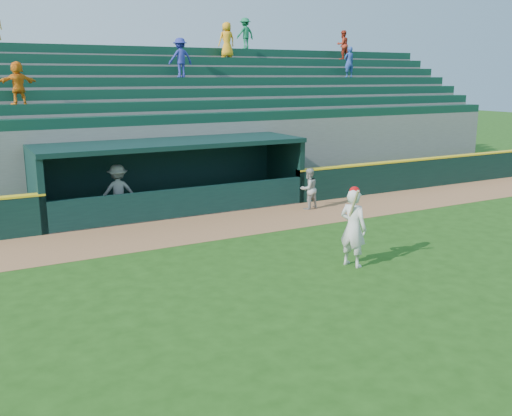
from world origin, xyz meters
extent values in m
plane|color=#1D4511|center=(0.00, 0.00, 0.00)|extent=(120.00, 120.00, 0.00)
cube|color=#97633C|center=(0.00, 4.90, 0.01)|extent=(40.00, 3.00, 0.01)
cube|color=black|center=(12.25, 6.55, 0.60)|extent=(15.50, 0.30, 1.20)
cube|color=yellow|center=(12.25, 6.55, 1.23)|extent=(15.50, 0.32, 0.06)
imported|color=#A5A6A0|center=(4.29, 5.50, 0.74)|extent=(0.79, 0.66, 1.48)
imported|color=gray|center=(-2.05, 7.46, 0.91)|extent=(1.26, 0.84, 1.81)
cube|color=slate|center=(0.00, 7.70, 0.02)|extent=(9.00, 2.60, 0.04)
cube|color=black|center=(-4.60, 7.70, 1.15)|extent=(0.20, 2.60, 2.30)
cube|color=black|center=(4.60, 7.70, 1.15)|extent=(0.20, 2.60, 2.30)
cube|color=black|center=(0.00, 9.00, 1.15)|extent=(9.40, 0.20, 2.30)
cube|color=black|center=(0.00, 7.70, 2.38)|extent=(9.40, 2.80, 0.16)
cube|color=black|center=(0.00, 6.48, 0.50)|extent=(9.00, 0.16, 1.00)
cube|color=brown|center=(0.00, 8.50, 0.25)|extent=(8.40, 0.45, 0.10)
cube|color=slate|center=(0.00, 9.53, 1.46)|extent=(34.00, 0.85, 2.91)
cube|color=#0F3828|center=(0.00, 9.41, 3.09)|extent=(34.00, 0.60, 0.36)
cube|color=slate|center=(0.00, 10.38, 1.68)|extent=(34.00, 0.85, 3.36)
cube|color=#0F3828|center=(0.00, 10.26, 3.54)|extent=(34.00, 0.60, 0.36)
cube|color=slate|center=(0.00, 11.22, 1.91)|extent=(34.00, 0.85, 3.81)
cube|color=#0F3828|center=(0.00, 11.11, 3.99)|extent=(34.00, 0.60, 0.36)
cube|color=slate|center=(0.00, 12.07, 2.13)|extent=(34.00, 0.85, 4.26)
cube|color=#0F3828|center=(0.00, 11.96, 4.44)|extent=(34.00, 0.60, 0.36)
cube|color=slate|center=(0.00, 12.93, 2.35)|extent=(34.00, 0.85, 4.71)
cube|color=#0F3828|center=(0.00, 12.81, 4.89)|extent=(34.00, 0.60, 0.36)
cube|color=slate|center=(0.00, 13.78, 2.58)|extent=(34.00, 0.85, 5.16)
cube|color=#0F3828|center=(0.00, 13.66, 5.34)|extent=(34.00, 0.60, 0.36)
cube|color=slate|center=(0.00, 14.62, 2.80)|extent=(34.00, 0.85, 5.61)
cube|color=#0F3828|center=(0.00, 14.51, 5.79)|extent=(34.00, 0.60, 0.36)
cube|color=slate|center=(0.00, 15.20, 2.80)|extent=(34.50, 0.30, 5.61)
imported|color=orange|center=(5.06, 13.68, 6.32)|extent=(0.78, 0.51, 1.60)
imported|color=#294699|center=(10.90, 11.97, 5.35)|extent=(0.54, 0.37, 1.46)
imported|color=#197246|center=(6.48, 14.53, 6.70)|extent=(1.02, 0.68, 1.47)
imported|color=orange|center=(-4.55, 10.28, 4.44)|extent=(1.41, 0.72, 1.45)
imported|color=#A92D1A|center=(11.76, 13.68, 6.25)|extent=(0.74, 0.59, 1.47)
imported|color=navy|center=(2.08, 11.97, 5.42)|extent=(1.07, 0.66, 1.60)
imported|color=silver|center=(1.72, -0.29, 0.98)|extent=(0.69, 0.84, 1.97)
sphere|color=#B40A0B|center=(1.72, -0.29, 1.90)|extent=(0.27, 0.27, 0.27)
cylinder|color=tan|center=(1.54, -0.51, 1.67)|extent=(0.21, 0.51, 0.76)
camera|label=1|loc=(-6.98, -11.13, 4.66)|focal=40.00mm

